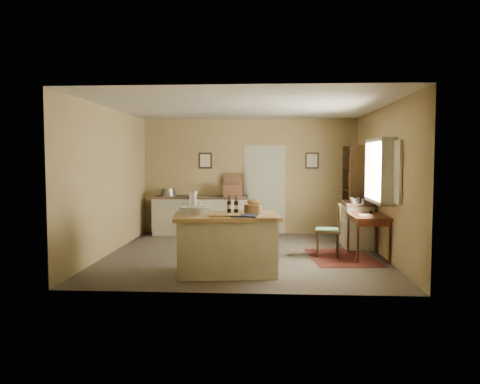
% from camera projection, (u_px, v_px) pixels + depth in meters
% --- Properties ---
extents(ground, '(5.00, 5.00, 0.00)m').
position_uv_depth(ground, '(244.00, 255.00, 8.60)').
color(ground, '#5F5549').
rests_on(ground, ground).
extents(wall_back, '(5.00, 0.10, 2.70)m').
position_uv_depth(wall_back, '(250.00, 176.00, 10.99)').
color(wall_back, '#907A4D').
rests_on(wall_back, ground).
extents(wall_front, '(5.00, 0.10, 2.70)m').
position_uv_depth(wall_front, '(235.00, 190.00, 6.02)').
color(wall_front, '#907A4D').
rests_on(wall_front, ground).
extents(wall_left, '(0.10, 5.00, 2.70)m').
position_uv_depth(wall_left, '(110.00, 181.00, 8.65)').
color(wall_left, '#907A4D').
rests_on(wall_left, ground).
extents(wall_right, '(0.10, 5.00, 2.70)m').
position_uv_depth(wall_right, '(384.00, 182.00, 8.36)').
color(wall_right, '#907A4D').
rests_on(wall_right, ground).
extents(ceiling, '(5.00, 5.00, 0.00)m').
position_uv_depth(ceiling, '(245.00, 106.00, 8.41)').
color(ceiling, silver).
rests_on(ceiling, wall_back).
extents(door, '(0.97, 0.06, 2.11)m').
position_uv_depth(door, '(265.00, 189.00, 10.96)').
color(door, '#B1B398').
rests_on(door, ground).
extents(framed_prints, '(2.82, 0.02, 0.38)m').
position_uv_depth(framed_prints, '(258.00, 161.00, 10.94)').
color(framed_prints, black).
rests_on(framed_prints, ground).
extents(window, '(0.25, 1.99, 1.12)m').
position_uv_depth(window, '(383.00, 171.00, 8.15)').
color(window, '#C1B79D').
rests_on(window, ground).
extents(work_island, '(1.70, 1.22, 1.20)m').
position_uv_depth(work_island, '(226.00, 242.00, 7.17)').
color(work_island, '#C1B79D').
rests_on(work_island, ground).
extents(sideboard, '(2.19, 0.62, 1.18)m').
position_uv_depth(sideboard, '(201.00, 214.00, 10.82)').
color(sideboard, '#C1B79D').
rests_on(sideboard, ground).
extents(rug, '(1.23, 1.69, 0.01)m').
position_uv_depth(rug, '(342.00, 257.00, 8.33)').
color(rug, '#4A1710').
rests_on(rug, ground).
extents(writing_desk, '(0.61, 1.00, 0.82)m').
position_uv_depth(writing_desk, '(368.00, 220.00, 8.26)').
color(writing_desk, '#3A180D').
rests_on(writing_desk, ground).
extents(desk_chair, '(0.48, 0.48, 0.94)m').
position_uv_depth(desk_chair, '(328.00, 231.00, 8.40)').
color(desk_chair, '#312011').
rests_on(desk_chair, ground).
extents(right_cabinet, '(0.55, 0.99, 0.99)m').
position_uv_depth(right_cabinet, '(356.00, 224.00, 9.37)').
color(right_cabinet, '#C1B79D').
rests_on(right_cabinet, ground).
extents(shelving_unit, '(0.35, 0.92, 2.05)m').
position_uv_depth(shelving_unit, '(355.00, 192.00, 10.28)').
color(shelving_unit, '#312011').
rests_on(shelving_unit, ground).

